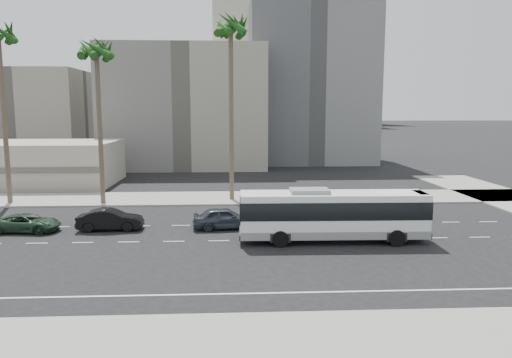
{
  "coord_description": "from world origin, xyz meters",
  "views": [
    {
      "loc": [
        -5.09,
        -31.63,
        8.75
      ],
      "look_at": [
        -3.3,
        4.0,
        3.61
      ],
      "focal_mm": 33.94,
      "sensor_mm": 36.0,
      "label": 1
    }
  ],
  "objects": [
    {
      "name": "car_c",
      "position": [
        -19.84,
        3.17,
        0.64
      ],
      "size": [
        2.6,
        4.83,
        1.29
      ],
      "primitive_type": "imported",
      "rotation": [
        0.0,
        0.0,
        1.47
      ],
      "color": "#213C28",
      "rests_on": "ground"
    },
    {
      "name": "commercial_low",
      "position": [
        -30.0,
        25.99,
        2.5
      ],
      "size": [
        22.0,
        12.16,
        5.0
      ],
      "color": "#A9A193",
      "rests_on": "ground"
    },
    {
      "name": "palm_mid",
      "position": [
        -17.09,
        13.26,
        13.6
      ],
      "size": [
        4.89,
        4.89,
        15.11
      ],
      "rotation": [
        0.0,
        0.0,
        -0.41
      ],
      "color": "brown",
      "rests_on": "ground"
    },
    {
      "name": "car_b",
      "position": [
        -13.99,
        3.38,
        0.77
      ],
      "size": [
        1.77,
        4.74,
        1.55
      ],
      "primitive_type": "imported",
      "rotation": [
        0.0,
        0.0,
        1.6
      ],
      "color": "black",
      "rests_on": "ground"
    },
    {
      "name": "highrise_far",
      "position": [
        70.0,
        260.0,
        30.0
      ],
      "size": [
        22.0,
        22.0,
        60.0
      ],
      "primitive_type": "cube",
      "color": "#53585E",
      "rests_on": "ground"
    },
    {
      "name": "highrise_right",
      "position": [
        45.0,
        230.0,
        35.0
      ],
      "size": [
        26.0,
        26.0,
        70.0
      ],
      "primitive_type": "cube",
      "color": "#53585E",
      "rests_on": "ground"
    },
    {
      "name": "midrise_gray_center",
      "position": [
        8.0,
        52.0,
        13.0
      ],
      "size": [
        20.0,
        20.0,
        26.0
      ],
      "primitive_type": "cube",
      "color": "#58585C",
      "rests_on": "ground"
    },
    {
      "name": "ground",
      "position": [
        0.0,
        0.0,
        0.0
      ],
      "size": [
        700.0,
        700.0,
        0.0
      ],
      "primitive_type": "plane",
      "color": "black",
      "rests_on": "ground"
    },
    {
      "name": "city_bus",
      "position": [
        1.62,
        -0.39,
        1.87
      ],
      "size": [
        12.42,
        3.03,
        3.55
      ],
      "rotation": [
        0.0,
        0.0,
        -0.02
      ],
      "color": "white",
      "rests_on": "ground"
    },
    {
      "name": "midrise_beige_far",
      "position": [
        -38.0,
        50.0,
        7.5
      ],
      "size": [
        18.0,
        16.0,
        15.0
      ],
      "primitive_type": "cube",
      "color": "slate",
      "rests_on": "ground"
    },
    {
      "name": "car_a",
      "position": [
        -5.66,
        3.41,
        0.8
      ],
      "size": [
        2.36,
        4.86,
        1.6
      ],
      "primitive_type": "imported",
      "rotation": [
        0.0,
        0.0,
        1.67
      ],
      "color": "#313743",
      "rests_on": "ground"
    },
    {
      "name": "sidewalk_south",
      "position": [
        0.0,
        -15.5,
        0.07
      ],
      "size": [
        120.0,
        7.0,
        0.15
      ],
      "primitive_type": "cube",
      "color": "gray",
      "rests_on": "ground"
    },
    {
      "name": "civic_tower",
      "position": [
        -2.0,
        250.0,
        38.83
      ],
      "size": [
        42.0,
        42.0,
        129.0
      ],
      "color": "beige",
      "rests_on": "ground"
    },
    {
      "name": "palm_near",
      "position": [
        -5.11,
        14.56,
        15.83
      ],
      "size": [
        5.19,
        5.19,
        17.48
      ],
      "rotation": [
        0.0,
        0.0,
        -0.37
      ],
      "color": "brown",
      "rests_on": "ground"
    },
    {
      "name": "midrise_beige_west",
      "position": [
        -12.0,
        45.0,
        9.0
      ],
      "size": [
        24.0,
        18.0,
        18.0
      ],
      "primitive_type": "cube",
      "color": "slate",
      "rests_on": "ground"
    },
    {
      "name": "sidewalk_north",
      "position": [
        0.0,
        15.5,
        0.07
      ],
      "size": [
        120.0,
        7.0,
        0.15
      ],
      "primitive_type": "cube",
      "color": "gray",
      "rests_on": "ground"
    }
  ]
}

